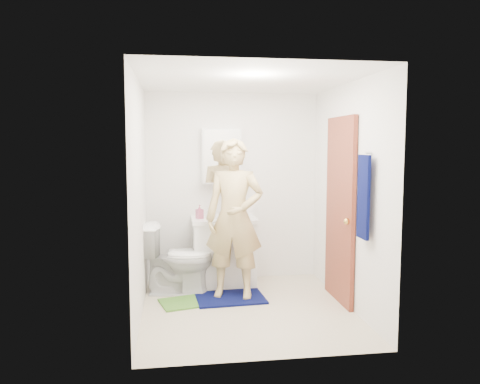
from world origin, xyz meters
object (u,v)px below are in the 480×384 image
medicine_cabinet (222,156)px  soap_dispenser (200,212)px  towel (364,197)px  toilet (178,258)px  toothbrush_cup (233,213)px  man (234,218)px  vanity_cabinet (224,253)px

medicine_cabinet → soap_dispenser: bearing=-136.5°
towel → toilet: size_ratio=0.96×
soap_dispenser → toilet: bearing=-145.5°
soap_dispenser → toothbrush_cup: bearing=16.4°
towel → soap_dispenser: towel is taller
medicine_cabinet → man: (0.07, -0.75, -0.68)m
toothbrush_cup → man: size_ratio=0.07×
medicine_cabinet → toothbrush_cup: medicine_cabinet is taller
medicine_cabinet → toilet: medicine_cabinet is taller
toilet → soap_dispenser: (0.27, 0.19, 0.52)m
toilet → towel: bearing=-119.8°
soap_dispenser → toothbrush_cup: 0.45m
vanity_cabinet → soap_dispenser: (-0.30, -0.06, 0.53)m
medicine_cabinet → toilet: (-0.57, -0.47, -1.19)m
man → vanity_cabinet: bearing=113.0°
vanity_cabinet → man: 0.74m
toilet → toothbrush_cup: bearing=-60.4°
toilet → man: bearing=-108.0°
vanity_cabinet → medicine_cabinet: size_ratio=1.14×
soap_dispenser → vanity_cabinet: bearing=11.3°
soap_dispenser → man: size_ratio=0.09×
toothbrush_cup → towel: bearing=-55.8°
medicine_cabinet → soap_dispenser: medicine_cabinet is taller
toilet → medicine_cabinet: bearing=-45.0°
vanity_cabinet → man: bearing=-82.9°
towel → toothbrush_cup: 1.91m
vanity_cabinet → medicine_cabinet: medicine_cabinet is taller
vanity_cabinet → medicine_cabinet: bearing=90.0°
towel → toothbrush_cup: size_ratio=6.55×
man → toilet: bearing=172.4°
toothbrush_cup → toilet: bearing=-155.9°
vanity_cabinet → towel: bearing=-51.5°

